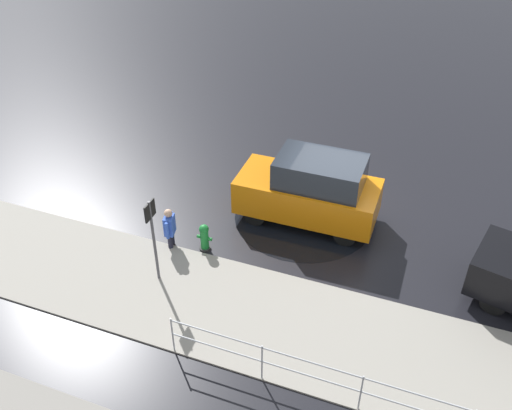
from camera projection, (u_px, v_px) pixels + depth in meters
name	position (u px, v px, depth m)	size (l,w,h in m)	color
ground_plane	(332.00, 221.00, 16.25)	(60.00, 60.00, 0.00)	black
kerb_strip	(286.00, 325.00, 13.08)	(24.00, 3.20, 0.04)	gray
moving_hatchback	(311.00, 190.00, 15.70)	(3.92, 1.74, 2.06)	orange
fire_hydrant	(204.00, 237.00, 15.03)	(0.42, 0.31, 0.80)	#197A2D
pedestrian	(170.00, 226.00, 14.96)	(0.32, 0.56, 1.22)	blue
metal_railing	(362.00, 387.00, 10.91)	(8.19, 0.04, 1.05)	#B7BABF
sign_post	(153.00, 230.00, 13.40)	(0.07, 0.44, 2.40)	#4C4C51
puddle_patch	(304.00, 217.00, 16.39)	(3.96, 3.96, 0.01)	black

